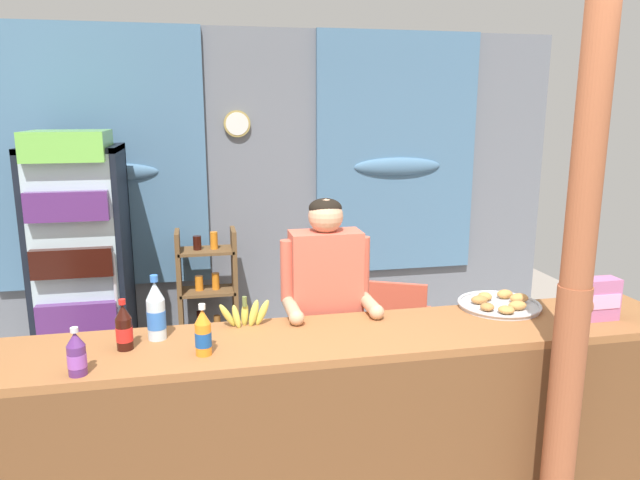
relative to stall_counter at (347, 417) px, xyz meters
The scene contains 15 objects.
ground_plane 0.98m from the stall_counter, 99.70° to the left, with size 7.58×7.58×0.00m, color gray.
back_wall_curtained 2.68m from the stall_counter, 93.36° to the left, with size 5.30×0.22×2.71m.
stall_counter is the anchor object (origin of this frame).
timber_post 1.18m from the stall_counter, 17.84° to the right, with size 0.17×0.15×2.61m.
drink_fridge 2.51m from the stall_counter, 127.79° to the left, with size 0.65×0.72×1.92m.
bottle_shelf_rack 2.26m from the stall_counter, 105.67° to the left, with size 0.48×0.28×1.12m.
plastic_lawn_chair 1.61m from the stall_counter, 61.83° to the left, with size 0.59×0.59×0.86m.
shopkeeper 0.68m from the stall_counter, 88.20° to the left, with size 0.50×0.42×1.59m.
soda_bottle_water 1.04m from the stall_counter, 164.32° to the left, with size 0.09×0.09×0.31m.
soda_bottle_cola 1.13m from the stall_counter, behind, with size 0.08×0.08×0.24m.
soda_bottle_orange_soda 0.82m from the stall_counter, behind, with size 0.07×0.07×0.24m.
soda_bottle_grape_soda 1.26m from the stall_counter, behind, with size 0.08×0.08×0.21m.
snack_box_wafer 1.45m from the stall_counter, ahead, with size 0.19×0.11×0.22m.
pastry_tray 1.08m from the stall_counter, 18.84° to the left, with size 0.45×0.45×0.07m.
banana_bunch 0.71m from the stall_counter, 143.59° to the left, with size 0.27×0.06×0.16m.
Camera 1 is at (-0.53, -2.10, 2.07)m, focal length 33.15 mm.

